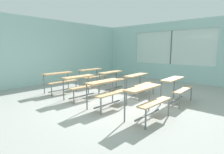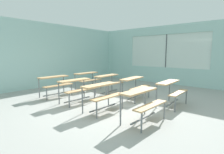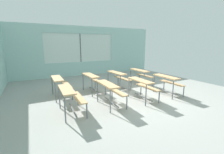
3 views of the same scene
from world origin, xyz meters
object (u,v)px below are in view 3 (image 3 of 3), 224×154
desk_bench_r3c0 (71,94)px  desk_bench_r3c1 (61,82)px  desk_bench_r0c0 (168,80)px  desk_bench_r2c1 (93,79)px  desk_bench_r1c1 (119,76)px  desk_bench_r1c0 (143,84)px  desk_bench_r0c1 (141,73)px  desk_bench_r2c0 (110,88)px

desk_bench_r3c0 → desk_bench_r3c1: (1.59, -0.00, 0.00)m
desk_bench_r3c0 → desk_bench_r3c1: same height
desk_bench_r0c0 → desk_bench_r2c1: (1.59, 2.46, 0.00)m
desk_bench_r2c1 → desk_bench_r3c1: same height
desk_bench_r1c1 → desk_bench_r1c0: bearing=177.6°
desk_bench_r1c0 → desk_bench_r2c1: bearing=38.3°
desk_bench_r1c1 → desk_bench_r3c0: bearing=119.7°
desk_bench_r1c0 → desk_bench_r0c1: bearing=-34.8°
desk_bench_r1c1 → desk_bench_r2c0: 1.98m
desk_bench_r0c0 → desk_bench_r3c1: size_ratio=1.01×
desk_bench_r3c1 → desk_bench_r1c0: bearing=-122.7°
desk_bench_r0c1 → desk_bench_r1c0: 2.11m
desk_bench_r1c0 → desk_bench_r2c1: 2.03m
desk_bench_r3c0 → desk_bench_r0c0: bearing=-88.4°
desk_bench_r0c1 → desk_bench_r3c0: (-1.63, 3.72, 0.00)m
desk_bench_r1c0 → desk_bench_r1c1: (1.64, 0.02, 0.00)m
desk_bench_r2c0 → desk_bench_r0c1: bearing=-55.4°
desk_bench_r2c0 → desk_bench_r3c0: (-0.01, 1.25, 0.00)m
desk_bench_r1c1 → desk_bench_r3c0: 2.91m
desk_bench_r1c1 → desk_bench_r3c0: same height
desk_bench_r2c0 → desk_bench_r3c1: same height
desk_bench_r0c1 → desk_bench_r3c0: size_ratio=0.99×
desk_bench_r1c1 → desk_bench_r0c0: bearing=-144.7°
desk_bench_r1c1 → desk_bench_r0c1: bearing=-90.5°
desk_bench_r1c0 → desk_bench_r2c0: same height
desk_bench_r1c0 → desk_bench_r2c1: same height
desk_bench_r0c0 → desk_bench_r3c1: (1.62, 3.71, 0.00)m
desk_bench_r1c1 → desk_bench_r2c1: 1.19m
desk_bench_r1c0 → desk_bench_r2c0: bearing=88.2°
desk_bench_r0c0 → desk_bench_r3c0: 3.71m
desk_bench_r1c0 → desk_bench_r2c0: 1.22m
desk_bench_r0c0 → desk_bench_r3c0: same height
desk_bench_r2c0 → desk_bench_r3c0: same height
desk_bench_r0c1 → desk_bench_r3c1: 3.72m
desk_bench_r2c1 → desk_bench_r2c0: bearing=178.1°
desk_bench_r2c0 → desk_bench_r3c0: bearing=91.7°
desk_bench_r0c1 → desk_bench_r1c1: same height
desk_bench_r1c0 → desk_bench_r1c1: 1.64m
desk_bench_r1c0 → desk_bench_r3c0: 2.47m
desk_bench_r0c0 → desk_bench_r3c0: size_ratio=1.00×
desk_bench_r1c1 → desk_bench_r2c0: (-1.57, 1.20, 0.00)m
desk_bench_r0c0 → desk_bench_r0c1: same height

